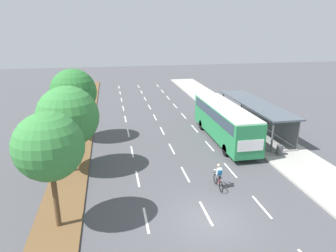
# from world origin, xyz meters

# --- Properties ---
(ground_plane) EXTENTS (140.00, 140.00, 0.00)m
(ground_plane) POSITION_xyz_m (0.00, 0.00, 0.00)
(ground_plane) COLOR #4C4C51
(median_strip) EXTENTS (2.60, 52.00, 0.12)m
(median_strip) POSITION_xyz_m (-8.30, 20.00, 0.06)
(median_strip) COLOR brown
(median_strip) RESTS_ON ground
(sidewalk_right) EXTENTS (4.50, 52.00, 0.15)m
(sidewalk_right) POSITION_xyz_m (9.25, 20.00, 0.07)
(sidewalk_right) COLOR #ADAAA3
(sidewalk_right) RESTS_ON ground
(lane_divider_left) EXTENTS (0.14, 47.27, 0.01)m
(lane_divider_left) POSITION_xyz_m (-3.50, 18.14, 0.00)
(lane_divider_left) COLOR white
(lane_divider_left) RESTS_ON ground
(lane_divider_center) EXTENTS (0.14, 47.27, 0.01)m
(lane_divider_center) POSITION_xyz_m (0.00, 18.14, 0.00)
(lane_divider_center) COLOR white
(lane_divider_center) RESTS_ON ground
(lane_divider_right) EXTENTS (0.14, 47.27, 0.01)m
(lane_divider_right) POSITION_xyz_m (3.50, 18.14, 0.00)
(lane_divider_right) COLOR white
(lane_divider_right) RESTS_ON ground
(bus_shelter) EXTENTS (2.90, 12.49, 2.86)m
(bus_shelter) POSITION_xyz_m (9.53, 13.83, 1.87)
(bus_shelter) COLOR gray
(bus_shelter) RESTS_ON sidewalk_right
(bus) EXTENTS (2.54, 11.29, 3.37)m
(bus) POSITION_xyz_m (5.25, 11.85, 2.07)
(bus) COLOR #28844C
(bus) RESTS_ON ground
(cyclist) EXTENTS (0.46, 1.82, 1.71)m
(cyclist) POSITION_xyz_m (1.70, 3.38, 0.79)
(cyclist) COLOR black
(cyclist) RESTS_ON ground
(median_tree_nearest) EXTENTS (3.50, 3.50, 6.32)m
(median_tree_nearest) POSITION_xyz_m (-8.19, 0.98, 4.68)
(median_tree_nearest) COLOR brown
(median_tree_nearest) RESTS_ON median_strip
(median_tree_second) EXTENTS (4.37, 4.37, 6.35)m
(median_tree_second) POSITION_xyz_m (-8.08, 7.67, 4.28)
(median_tree_second) COLOR brown
(median_tree_second) RESTS_ON median_strip
(median_tree_third) EXTENTS (4.15, 4.15, 6.65)m
(median_tree_third) POSITION_xyz_m (-8.32, 14.35, 4.69)
(median_tree_third) COLOR brown
(median_tree_third) RESTS_ON median_strip
(trash_bin) EXTENTS (0.52, 0.52, 0.85)m
(trash_bin) POSITION_xyz_m (8.45, 7.35, 0.57)
(trash_bin) COLOR #4C4C51
(trash_bin) RESTS_ON sidewalk_right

